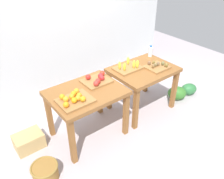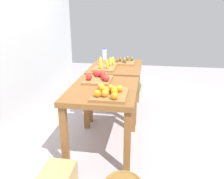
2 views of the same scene
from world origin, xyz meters
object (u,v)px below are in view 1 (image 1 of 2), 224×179
Objects in this scene: wicker_basket at (45,172)px; cardboard_produce_box at (29,141)px; water_bottle at (150,51)px; kiwi_bin at (157,66)px; display_table_left at (87,98)px; orange_bin at (74,99)px; watermelon_pile at (182,91)px; apple_bin at (97,80)px; banana_crate at (128,67)px; display_table_right at (143,75)px.

cardboard_produce_box is at bearing 86.44° from wicker_basket.
wicker_basket is (-2.44, -0.62, -0.77)m from water_bottle.
water_bottle is 0.59× the size of wicker_basket.
water_bottle reaches higher than kiwi_bin.
display_table_left reaches higher than wicker_basket.
kiwi_bin is at bearing -0.13° from orange_bin.
wicker_basket is (-2.19, -0.23, -0.71)m from kiwi_bin.
kiwi_bin reaches higher than watermelon_pile.
kiwi_bin is (1.31, -0.12, 0.15)m from display_table_left.
orange_bin is 2.17× the size of water_bottle.
watermelon_pile is (1.72, -0.36, -0.71)m from apple_bin.
watermelon_pile is (1.08, -0.38, -0.71)m from banana_crate.
display_table_right reaches higher than cardboard_produce_box.
apple_bin is 0.93× the size of banana_crate.
display_table_right is at bearing -147.77° from water_bottle.
display_table_right is at bearing -31.70° from banana_crate.
wicker_basket is at bearing -177.95° from watermelon_pile.
wicker_basket is (-1.14, -0.46, -0.72)m from apple_bin.
orange_bin is at bearing -35.66° from cardboard_produce_box.
wicker_basket is (-0.63, -0.23, -0.72)m from orange_bin.
display_table_left reaches higher than watermelon_pile.
banana_crate is 0.61× the size of watermelon_pile.
water_bottle reaches higher than display_table_left.
water_bottle is 1.02m from watermelon_pile.
kiwi_bin is at bearing 5.92° from wicker_basket.
cardboard_produce_box is (-2.15, 0.42, -0.71)m from kiwi_bin.
apple_bin reaches higher than watermelon_pile.
kiwi_bin reaches higher than display_table_left.
cardboard_produce_box is (-2.82, 0.55, -0.01)m from watermelon_pile.
apple_bin is at bearing -172.72° from water_bottle.
wicker_basket is at bearing -93.56° from cardboard_produce_box.
display_table_right is 0.56m from water_bottle.
display_table_right is at bearing -7.26° from apple_bin.
wicker_basket is at bearing -165.62° from water_bottle.
display_table_right is 1.05m from watermelon_pile.
water_bottle is at bearing 10.00° from display_table_left.
orange_bin is 0.98m from wicker_basket.
apple_bin is 1.03× the size of cardboard_produce_box.
cardboard_produce_box is (0.04, 0.65, -0.00)m from wicker_basket.
water_bottle is (0.43, 0.27, 0.21)m from display_table_right.
cardboard_produce_box is (-1.96, 0.30, -0.56)m from display_table_right.
apple_bin is 1.43m from wicker_basket.
kiwi_bin is 0.47m from water_bottle.
apple_bin is 0.64m from banana_crate.
cardboard_produce_box is at bearing 174.62° from banana_crate.
orange_bin is at bearing 179.87° from kiwi_bin.
water_bottle reaches higher than orange_bin.
banana_crate is at bearing 147.49° from kiwi_bin.
banana_crate is at bearing -168.12° from water_bottle.
banana_crate reaches higher than cardboard_produce_box.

